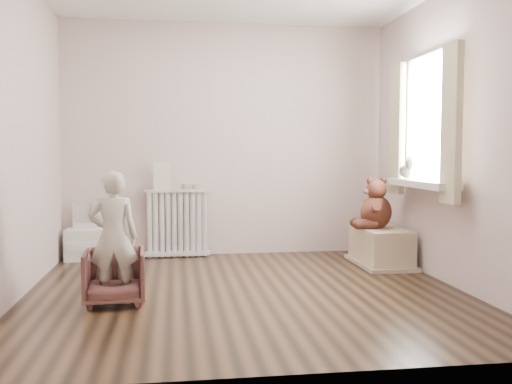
{
  "coord_description": "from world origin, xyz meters",
  "views": [
    {
      "loc": [
        -0.58,
        -4.64,
        1.16
      ],
      "look_at": [
        0.15,
        0.45,
        0.8
      ],
      "focal_mm": 40.0,
      "sensor_mm": 36.0,
      "label": 1
    }
  ],
  "objects": [
    {
      "name": "plush_cat",
      "position": [
        1.66,
        0.61,
        1.0
      ],
      "size": [
        0.18,
        0.26,
        0.21
      ],
      "primitive_type": null,
      "rotation": [
        0.0,
        0.0,
        -0.1
      ],
      "color": "gray",
      "rests_on": "window_sill"
    },
    {
      "name": "armchair",
      "position": [
        -1.04,
        -0.23,
        0.21
      ],
      "size": [
        0.47,
        0.48,
        0.42
      ],
      "primitive_type": "imported",
      "rotation": [
        0.0,
        0.0,
        0.05
      ],
      "color": "brown",
      "rests_on": "floor"
    },
    {
      "name": "tin_a",
      "position": [
        -0.45,
        1.68,
        0.78
      ],
      "size": [
        0.1,
        0.1,
        0.06
      ],
      "primitive_type": "cylinder",
      "color": "#A59E8C",
      "rests_on": "radiator"
    },
    {
      "name": "paper_doll",
      "position": [
        -0.71,
        1.68,
        0.9
      ],
      "size": [
        0.18,
        0.02,
        0.3
      ],
      "primitive_type": "cube",
      "color": "beige",
      "rests_on": "radiator"
    },
    {
      "name": "right_wall",
      "position": [
        1.8,
        0.0,
        1.3
      ],
      "size": [
        0.02,
        3.6,
        2.6
      ],
      "primitive_type": "cube",
      "color": "beige",
      "rests_on": "ground"
    },
    {
      "name": "curtain_right",
      "position": [
        1.65,
        0.87,
        1.39
      ],
      "size": [
        0.06,
        0.26,
        1.3
      ],
      "primitive_type": "cube",
      "color": "beige",
      "rests_on": "right_wall"
    },
    {
      "name": "left_wall",
      "position": [
        -1.8,
        0.0,
        1.3
      ],
      "size": [
        0.02,
        3.6,
        2.6
      ],
      "primitive_type": "cube",
      "color": "beige",
      "rests_on": "ground"
    },
    {
      "name": "tin_b",
      "position": [
        -0.35,
        1.68,
        0.78
      ],
      "size": [
        0.09,
        0.09,
        0.05
      ],
      "primitive_type": "cylinder",
      "color": "#A59E8C",
      "rests_on": "radiator"
    },
    {
      "name": "front_wall",
      "position": [
        0.0,
        -1.8,
        1.3
      ],
      "size": [
        3.6,
        0.02,
        2.6
      ],
      "primitive_type": "cube",
      "color": "beige",
      "rests_on": "ground"
    },
    {
      "name": "floor",
      "position": [
        0.0,
        0.0,
        0.0
      ],
      "size": [
        3.6,
        3.6,
        0.01
      ],
      "primitive_type": "cube",
      "color": "black",
      "rests_on": "ground"
    },
    {
      "name": "child",
      "position": [
        -1.04,
        -0.28,
        0.52
      ],
      "size": [
        0.38,
        0.26,
        1.0
      ],
      "primitive_type": "imported",
      "rotation": [
        0.0,
        0.0,
        3.19
      ],
      "color": "beige",
      "rests_on": "armchair"
    },
    {
      "name": "teddy_bear",
      "position": [
        1.46,
        0.93,
        0.67
      ],
      "size": [
        0.45,
        0.37,
        0.51
      ],
      "primitive_type": null,
      "rotation": [
        0.0,
        0.0,
        -0.12
      ],
      "color": "#34160F",
      "rests_on": "toy_bench"
    },
    {
      "name": "back_wall",
      "position": [
        0.0,
        1.8,
        1.3
      ],
      "size": [
        3.6,
        0.02,
        2.6
      ],
      "primitive_type": "cube",
      "color": "beige",
      "rests_on": "ground"
    },
    {
      "name": "radiator",
      "position": [
        -0.55,
        1.68,
        0.39
      ],
      "size": [
        0.71,
        0.13,
        0.75
      ],
      "primitive_type": "cube",
      "color": "silver",
      "rests_on": "floor"
    },
    {
      "name": "toy_bench",
      "position": [
        1.52,
        0.94,
        0.2
      ],
      "size": [
        0.43,
        0.82,
        0.38
      ],
      "primitive_type": "cube",
      "color": "#BFAE8E",
      "rests_on": "floor"
    },
    {
      "name": "window_sill",
      "position": [
        1.67,
        0.3,
        0.87
      ],
      "size": [
        0.22,
        1.1,
        0.06
      ],
      "primitive_type": "cube",
      "color": "silver",
      "rests_on": "right_wall"
    },
    {
      "name": "curtain_left",
      "position": [
        1.65,
        -0.27,
        1.39
      ],
      "size": [
        0.06,
        0.26,
        1.3
      ],
      "primitive_type": "cube",
      "color": "beige",
      "rests_on": "right_wall"
    },
    {
      "name": "window",
      "position": [
        1.76,
        0.3,
        1.45
      ],
      "size": [
        0.03,
        0.9,
        1.1
      ],
      "primitive_type": "cube",
      "color": "white",
      "rests_on": "right_wall"
    },
    {
      "name": "toy_vanity",
      "position": [
        -1.55,
        1.65,
        0.28
      ],
      "size": [
        0.39,
        0.28,
        0.61
      ],
      "primitive_type": "cube",
      "color": "silver",
      "rests_on": "floor"
    }
  ]
}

